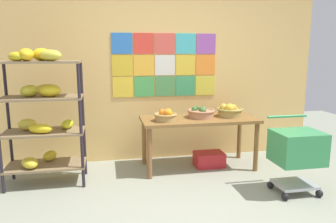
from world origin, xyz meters
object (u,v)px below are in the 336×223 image
object	(u,v)px
banana_shelf_unit	(41,106)
fruit_basket_back_right	(166,115)
shopping_cart	(297,150)
display_table	(199,124)
fruit_basket_left	(230,111)
produce_crate_under_table	(209,159)
fruit_basket_right	(201,113)

from	to	relation	value
banana_shelf_unit	fruit_basket_back_right	world-z (taller)	banana_shelf_unit
banana_shelf_unit	fruit_basket_back_right	distance (m)	1.48
banana_shelf_unit	shopping_cart	size ratio (longest dim) A/B	1.90
banana_shelf_unit	display_table	size ratio (longest dim) A/B	1.04
display_table	fruit_basket_left	size ratio (longest dim) A/B	4.38
banana_shelf_unit	fruit_basket_left	bearing A→B (deg)	4.95
fruit_basket_left	shopping_cart	xyz separation A→B (m)	(0.39, -1.00, -0.27)
banana_shelf_unit	shopping_cart	xyz separation A→B (m)	(2.76, -0.80, -0.45)
banana_shelf_unit	fruit_basket_back_right	size ratio (longest dim) A/B	5.48
display_table	fruit_basket_left	xyz separation A→B (m)	(0.43, 0.02, 0.16)
fruit_basket_back_right	shopping_cart	size ratio (longest dim) A/B	0.35
fruit_basket_left	fruit_basket_back_right	xyz separation A→B (m)	(-0.90, -0.12, -0.01)
banana_shelf_unit	produce_crate_under_table	xyz separation A→B (m)	(2.09, 0.20, -0.84)
fruit_basket_right	shopping_cart	world-z (taller)	fruit_basket_right
banana_shelf_unit	produce_crate_under_table	world-z (taller)	banana_shelf_unit
fruit_basket_left	fruit_basket_back_right	distance (m)	0.91
shopping_cart	banana_shelf_unit	bearing A→B (deg)	159.98
display_table	fruit_basket_left	distance (m)	0.46
banana_shelf_unit	produce_crate_under_table	size ratio (longest dim) A/B	4.05
banana_shelf_unit	display_table	xyz separation A→B (m)	(1.93, 0.18, -0.34)
banana_shelf_unit	display_table	distance (m)	1.97
fruit_basket_back_right	fruit_basket_left	bearing A→B (deg)	7.82
produce_crate_under_table	fruit_basket_left	bearing A→B (deg)	1.68
banana_shelf_unit	fruit_basket_left	size ratio (longest dim) A/B	4.57
display_table	fruit_basket_back_right	size ratio (longest dim) A/B	5.26
display_table	fruit_basket_right	bearing A→B (deg)	36.58
banana_shelf_unit	fruit_basket_left	xyz separation A→B (m)	(2.37, 0.20, -0.17)
display_table	produce_crate_under_table	bearing A→B (deg)	4.58
display_table	banana_shelf_unit	bearing A→B (deg)	-174.56
shopping_cart	produce_crate_under_table	bearing A→B (deg)	119.88
fruit_basket_left	fruit_basket_back_right	bearing A→B (deg)	-172.18
display_table	shopping_cart	distance (m)	1.29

